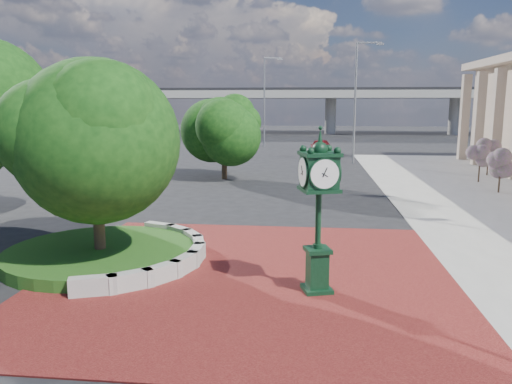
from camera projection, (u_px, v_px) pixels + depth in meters
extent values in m
plane|color=black|center=(252.00, 265.00, 15.83)|extent=(200.00, 200.00, 0.00)
cube|color=maroon|center=(248.00, 275.00, 14.85)|extent=(12.00, 12.00, 0.04)
cube|color=#9E9B93|center=(93.00, 286.00, 13.26)|extent=(1.29, 0.76, 0.54)
cube|color=#9E9B93|center=(131.00, 281.00, 13.62)|extent=(1.20, 1.04, 0.54)
cube|color=#9E9B93|center=(162.00, 274.00, 14.24)|extent=(1.00, 1.22, 0.54)
cube|color=#9E9B93|center=(184.00, 265.00, 15.05)|extent=(0.71, 1.30, 0.54)
cube|color=#9E9B93|center=(196.00, 255.00, 15.97)|extent=(0.35, 1.25, 0.54)
cube|color=#9E9B93|center=(198.00, 247.00, 16.93)|extent=(0.71, 1.30, 0.54)
cube|color=#9E9B93|center=(192.00, 239.00, 17.83)|extent=(1.00, 1.22, 0.54)
cube|color=#9E9B93|center=(179.00, 234.00, 18.59)|extent=(1.20, 1.04, 0.54)
cube|color=#9E9B93|center=(160.00, 230.00, 19.14)|extent=(1.29, 0.76, 0.54)
cylinder|color=#184914|center=(101.00, 254.00, 16.33)|extent=(6.10, 6.10, 0.40)
cube|color=#9E9B93|center=(301.00, 95.00, 83.19)|extent=(90.00, 12.00, 1.20)
cube|color=black|center=(301.00, 90.00, 83.05)|extent=(90.00, 12.00, 0.40)
cylinder|color=#9E9B93|center=(101.00, 115.00, 87.55)|extent=(1.80, 1.80, 6.00)
cylinder|color=#9E9B93|center=(213.00, 116.00, 85.41)|extent=(1.80, 1.80, 6.00)
cylinder|color=#9E9B93|center=(330.00, 116.00, 83.27)|extent=(1.80, 1.80, 6.00)
cylinder|color=#9E9B93|center=(454.00, 116.00, 81.13)|extent=(1.80, 1.80, 6.00)
cylinder|color=#38281C|center=(99.00, 228.00, 16.17)|extent=(0.36, 0.36, 2.17)
sphere|color=#103A0F|center=(95.00, 146.00, 15.71)|extent=(5.20, 5.20, 5.20)
cylinder|color=#38281C|center=(224.00, 165.00, 33.70)|extent=(0.36, 0.36, 1.92)
sphere|color=#103A0F|center=(224.00, 131.00, 33.30)|extent=(4.40, 4.40, 4.40)
cube|color=black|center=(317.00, 289.00, 13.57)|extent=(0.93, 0.93, 0.15)
cube|color=black|center=(317.00, 269.00, 13.47)|extent=(0.64, 0.64, 1.03)
cube|color=black|center=(318.00, 250.00, 13.37)|extent=(0.81, 0.81, 0.11)
cylinder|color=black|center=(318.00, 219.00, 13.22)|extent=(0.16, 0.16, 1.59)
cube|color=black|center=(319.00, 172.00, 13.00)|extent=(1.04, 1.04, 0.84)
cylinder|color=white|center=(325.00, 174.00, 12.58)|extent=(0.73, 0.27, 0.75)
cylinder|color=white|center=(314.00, 170.00, 13.43)|extent=(0.73, 0.27, 0.75)
cylinder|color=white|center=(303.00, 172.00, 12.93)|extent=(0.27, 0.73, 0.75)
cylinder|color=white|center=(335.00, 171.00, 13.08)|extent=(0.27, 0.73, 0.75)
sphere|color=black|center=(320.00, 150.00, 12.90)|extent=(0.41, 0.41, 0.41)
cone|color=black|center=(320.00, 138.00, 12.85)|extent=(0.17, 0.17, 0.47)
imported|color=#610D12|center=(320.00, 147.00, 50.00)|extent=(2.48, 4.69, 1.52)
cylinder|color=slate|center=(355.00, 104.00, 41.73)|extent=(0.18, 0.18, 9.96)
cube|color=slate|center=(369.00, 43.00, 40.79)|extent=(2.00, 0.24, 0.13)
cube|color=slate|center=(380.00, 44.00, 40.75)|extent=(0.56, 0.30, 0.17)
cylinder|color=slate|center=(264.00, 103.00, 57.91)|extent=(0.18, 0.18, 10.21)
cube|color=slate|center=(273.00, 58.00, 57.31)|extent=(1.94, 0.97, 0.14)
cube|color=slate|center=(280.00, 59.00, 57.60)|extent=(0.63, 0.49, 0.17)
cylinder|color=#38281C|center=(499.00, 183.00, 28.45)|extent=(0.10, 0.10, 1.20)
sphere|color=#B55AAB|center=(501.00, 165.00, 28.27)|extent=(1.20, 1.20, 1.20)
cylinder|color=#38281C|center=(479.00, 173.00, 32.24)|extent=(0.10, 0.10, 1.20)
sphere|color=#B55AAB|center=(480.00, 158.00, 32.06)|extent=(1.20, 1.20, 1.20)
cylinder|color=#38281C|center=(487.00, 167.00, 35.27)|extent=(0.10, 0.10, 1.20)
sphere|color=#B55AAB|center=(489.00, 153.00, 35.09)|extent=(1.20, 1.20, 1.20)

